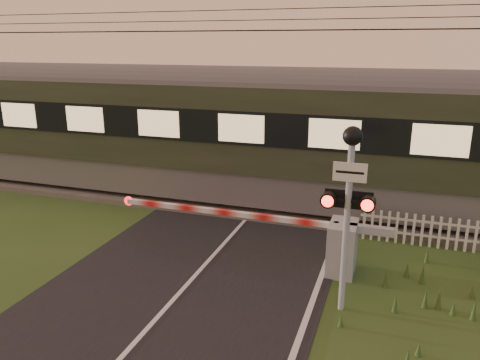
% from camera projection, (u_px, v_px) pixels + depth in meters
% --- Properties ---
extents(ground, '(160.00, 160.00, 0.00)m').
position_uv_depth(ground, '(173.00, 302.00, 9.68)').
color(ground, '#2D471B').
rests_on(ground, ground).
extents(road, '(6.00, 140.00, 0.03)m').
position_uv_depth(road, '(168.00, 307.00, 9.46)').
color(road, black).
rests_on(road, ground).
extents(track_bed, '(140.00, 3.40, 0.39)m').
position_uv_depth(track_bed, '(261.00, 202.00, 15.56)').
color(track_bed, '#47423D').
rests_on(track_bed, ground).
extents(overhead_wires, '(120.00, 0.62, 0.62)m').
position_uv_depth(overhead_wires, '(263.00, 23.00, 13.96)').
color(overhead_wires, black).
rests_on(overhead_wires, ground).
extents(boom_gate, '(6.84, 0.95, 1.26)m').
position_uv_depth(boom_gate, '(330.00, 243.00, 10.83)').
color(boom_gate, gray).
rests_on(boom_gate, ground).
extents(crossing_signal, '(0.95, 0.37, 3.72)m').
position_uv_depth(crossing_signal, '(349.00, 188.00, 8.70)').
color(crossing_signal, gray).
rests_on(crossing_signal, ground).
extents(picket_fence, '(2.96, 0.07, 0.87)m').
position_uv_depth(picket_fence, '(418.00, 230.00, 12.24)').
color(picket_fence, silver).
rests_on(picket_fence, ground).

